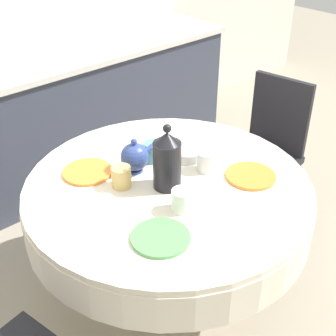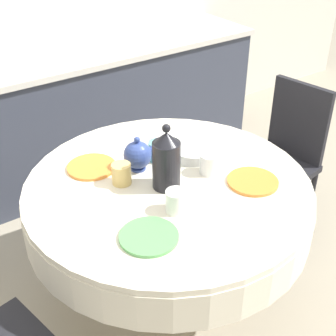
# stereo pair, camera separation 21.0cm
# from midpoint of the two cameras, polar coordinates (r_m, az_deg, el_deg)

# --- Properties ---
(ground_plane) EXTENTS (12.00, 12.00, 0.00)m
(ground_plane) POSITION_cam_midpoint_polar(r_m,az_deg,el_deg) (2.64, 2.35, -15.58)
(ground_plane) COLOR #9E937F
(kitchen_counter) EXTENTS (3.24, 0.64, 0.93)m
(kitchen_counter) POSITION_cam_midpoint_polar(r_m,az_deg,el_deg) (3.38, -12.51, 5.36)
(kitchen_counter) COLOR #383D4C
(kitchen_counter) RESTS_ON ground_plane
(dining_table) EXTENTS (1.33, 1.33, 0.76)m
(dining_table) POSITION_cam_midpoint_polar(r_m,az_deg,el_deg) (2.21, 2.72, -4.54)
(dining_table) COLOR tan
(dining_table) RESTS_ON ground_plane
(chair_left) EXTENTS (0.46, 0.46, 0.92)m
(chair_left) POSITION_cam_midpoint_polar(r_m,az_deg,el_deg) (2.99, 16.11, 1.81)
(chair_left) COLOR black
(chair_left) RESTS_ON ground_plane
(plate_near_left) EXTENTS (0.24, 0.24, 0.01)m
(plate_near_left) POSITION_cam_midpoint_polar(r_m,az_deg,el_deg) (1.83, 0.97, -8.47)
(plate_near_left) COLOR #5BA85B
(plate_near_left) RESTS_ON dining_table
(cup_near_left) EXTENTS (0.09, 0.09, 0.10)m
(cup_near_left) POSITION_cam_midpoint_polar(r_m,az_deg,el_deg) (1.94, 4.08, -4.17)
(cup_near_left) COLOR white
(cup_near_left) RESTS_ON dining_table
(plate_near_right) EXTENTS (0.24, 0.24, 0.01)m
(plate_near_right) POSITION_cam_midpoint_polar(r_m,az_deg,el_deg) (2.19, 13.01, -1.69)
(plate_near_right) COLOR orange
(plate_near_right) RESTS_ON dining_table
(cup_near_right) EXTENTS (0.09, 0.09, 0.10)m
(cup_near_right) POSITION_cam_midpoint_polar(r_m,az_deg,el_deg) (2.20, 7.77, 0.42)
(cup_near_right) COLOR white
(cup_near_right) RESTS_ON dining_table
(plate_far_left) EXTENTS (0.24, 0.24, 0.01)m
(plate_far_left) POSITION_cam_midpoint_polar(r_m,az_deg,el_deg) (2.25, -6.70, 0.05)
(plate_far_left) COLOR orange
(plate_far_left) RESTS_ON dining_table
(cup_far_left) EXTENTS (0.09, 0.09, 0.10)m
(cup_far_left) POSITION_cam_midpoint_polar(r_m,az_deg,el_deg) (2.11, -2.88, -0.80)
(cup_far_left) COLOR #DBB766
(cup_far_left) RESTS_ON dining_table
(plate_far_right) EXTENTS (0.24, 0.24, 0.01)m
(plate_far_right) POSITION_cam_midpoint_polar(r_m,az_deg,el_deg) (2.47, 3.20, 3.32)
(plate_far_right) COLOR white
(plate_far_right) RESTS_ON dining_table
(cup_far_right) EXTENTS (0.09, 0.09, 0.10)m
(cup_far_right) POSITION_cam_midpoint_polar(r_m,az_deg,el_deg) (2.28, 1.32, 2.02)
(cup_far_right) COLOR #5BA39E
(cup_far_right) RESTS_ON dining_table
(coffee_carafe) EXTENTS (0.13, 0.13, 0.31)m
(coffee_carafe) POSITION_cam_midpoint_polar(r_m,az_deg,el_deg) (2.04, 2.73, 0.82)
(coffee_carafe) COLOR black
(coffee_carafe) RESTS_ON dining_table
(teapot) EXTENTS (0.18, 0.13, 0.18)m
(teapot) POSITION_cam_midpoint_polar(r_m,az_deg,el_deg) (2.20, -0.99, 1.52)
(teapot) COLOR #33478E
(teapot) RESTS_ON dining_table
(fruit_bowl) EXTENTS (0.21, 0.21, 0.05)m
(fruit_bowl) POSITION_cam_midpoint_polar(r_m,az_deg,el_deg) (2.33, 5.67, 1.86)
(fruit_bowl) COLOR silver
(fruit_bowl) RESTS_ON dining_table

